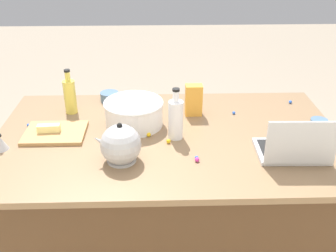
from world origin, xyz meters
name	(u,v)px	position (x,y,z in m)	size (l,w,h in m)	color
island_counter	(168,207)	(0.00, 0.00, 0.45)	(1.70, 1.03, 0.90)	#4C331E
laptop	(294,148)	(-0.55, 0.22, 0.95)	(0.32, 0.24, 0.22)	#B7B7BC
mixing_bowl_large	(134,113)	(0.17, -0.11, 0.97)	(0.30, 0.30, 0.13)	white
bottle_oil	(70,96)	(0.52, -0.28, 1.00)	(0.06, 0.06, 0.25)	#DBC64C
bottle_vinegar	(176,118)	(-0.04, 0.03, 1.00)	(0.07, 0.07, 0.26)	white
kettle	(121,145)	(0.21, 0.23, 0.98)	(0.21, 0.18, 0.20)	#ADADB2
cutting_board	(55,133)	(0.56, -0.02, 0.91)	(0.29, 0.23, 0.02)	#AD7F4C
butter_stick_left	(49,128)	(0.58, -0.02, 0.94)	(0.11, 0.04, 0.04)	#F4E58C
ramekin_small	(110,97)	(0.33, -0.42, 0.93)	(0.11, 0.11, 0.05)	slate
ramekin_medium	(319,123)	(-0.77, -0.06, 0.92)	(0.09, 0.09, 0.04)	slate
kitchen_timer	(0,142)	(0.77, 0.11, 0.94)	(0.07, 0.07, 0.08)	#B2B2B7
candy_bag	(194,100)	(-0.14, -0.23, 0.99)	(0.09, 0.06, 0.17)	gold
candy_0	(197,157)	(-0.12, 0.22, 0.91)	(0.02, 0.02, 0.02)	blue
candy_1	(28,125)	(0.71, -0.11, 0.91)	(0.02, 0.02, 0.02)	blue
candy_2	(169,141)	(0.00, 0.08, 0.91)	(0.02, 0.02, 0.02)	yellow
candy_3	(149,135)	(0.09, 0.01, 0.91)	(0.02, 0.02, 0.02)	yellow
candy_4	(197,160)	(-0.12, 0.25, 0.91)	(0.02, 0.02, 0.02)	#CC3399
candy_5	(116,154)	(0.24, 0.18, 0.91)	(0.02, 0.02, 0.02)	green
candy_6	(290,102)	(-0.72, -0.35, 0.91)	(0.02, 0.02, 0.02)	blue
candy_7	(320,145)	(-0.71, 0.13, 0.91)	(0.02, 0.02, 0.02)	orange
candy_8	(234,113)	(-0.37, -0.22, 0.91)	(0.02, 0.02, 0.02)	blue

